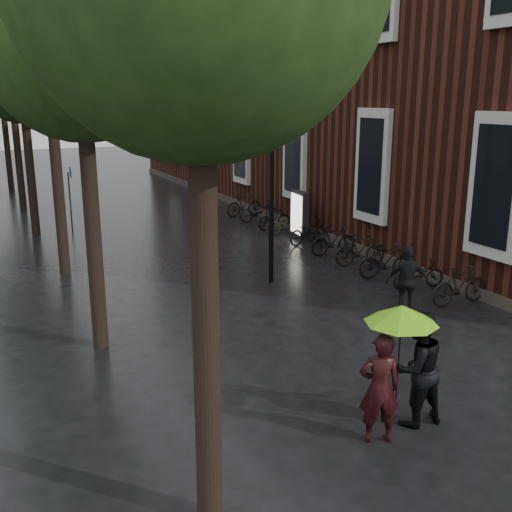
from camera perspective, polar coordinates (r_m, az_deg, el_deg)
ground at (r=9.60m, az=22.30°, el=-18.67°), size 120.00×120.00×0.00m
brick_building at (r=29.75m, az=8.70°, el=16.41°), size 10.20×33.20×12.00m
street_trees at (r=21.16m, az=-20.64°, el=17.27°), size 4.33×34.03×8.91m
person_burgundy at (r=9.44m, az=11.67°, el=-12.22°), size 0.75×0.62×1.76m
person_black at (r=10.02m, az=15.08°, el=-10.26°), size 0.97×0.77×1.92m
lime_umbrella at (r=9.24m, az=13.70°, el=-5.41°), size 1.12×1.12×1.65m
pedestrian_walking at (r=14.77m, az=14.22°, el=-2.36°), size 1.10×0.83×1.73m
parked_bicycles at (r=21.05m, az=6.00°, el=2.06°), size 2.06×13.57×1.05m
ad_lightbox at (r=22.30m, az=4.14°, el=3.92°), size 0.27×1.18×1.79m
lamp_post at (r=16.57m, az=1.49°, el=6.63°), size 0.23×0.23×4.53m
cycle_sign at (r=24.52m, az=-17.27°, el=6.17°), size 0.13×0.46×2.55m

